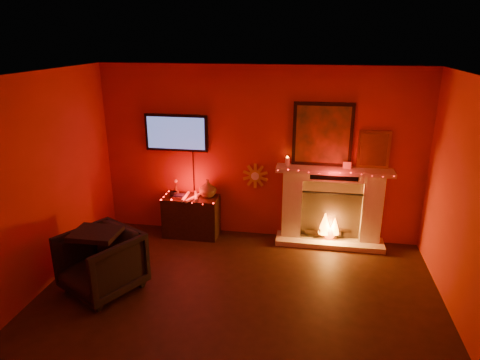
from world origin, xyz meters
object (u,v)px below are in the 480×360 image
(fireplace, at_px, (331,199))
(armchair, at_px, (101,262))
(tv, at_px, (176,133))
(console_table, at_px, (192,213))
(sunburst_clock, at_px, (255,176))

(fireplace, bearing_deg, armchair, -147.15)
(fireplace, relative_size, tv, 1.76)
(tv, bearing_deg, fireplace, -1.50)
(armchair, bearing_deg, fireplace, 61.66)
(console_table, bearing_deg, tv, 144.55)
(tv, bearing_deg, console_table, -35.45)
(fireplace, distance_m, tv, 2.61)
(armchair, bearing_deg, tv, 106.12)
(fireplace, bearing_deg, tv, 178.50)
(sunburst_clock, bearing_deg, console_table, -167.58)
(sunburst_clock, xyz_separation_m, console_table, (-0.98, -0.22, -0.62))
(console_table, distance_m, armchair, 1.86)
(tv, relative_size, console_table, 1.30)
(fireplace, distance_m, sunburst_clock, 1.23)
(tv, relative_size, armchair, 1.43)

